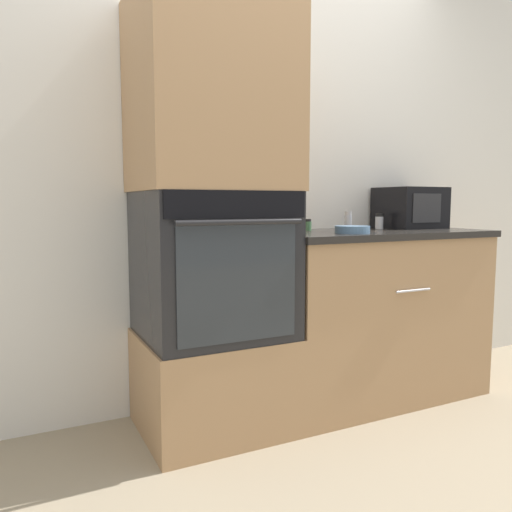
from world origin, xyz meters
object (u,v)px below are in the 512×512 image
object	(u,v)px
microwave	(410,208)
condiment_jar_far	(307,225)
wall_oven	(213,264)
bowl	(352,230)
condiment_jar_mid	(379,221)
knife_block	(285,213)
condiment_jar_near	(348,220)

from	to	relation	value
microwave	condiment_jar_far	bearing A→B (deg)	176.55
wall_oven	condiment_jar_far	xyz separation A→B (m)	(0.63, 0.17, 0.17)
microwave	wall_oven	bearing A→B (deg)	-174.57
wall_oven	bowl	xyz separation A→B (m)	(0.69, -0.15, 0.15)
bowl	condiment_jar_mid	bearing A→B (deg)	34.45
microwave	condiment_jar_mid	size ratio (longest dim) A/B	3.72
knife_block	condiment_jar_far	world-z (taller)	knife_block
bowl	condiment_jar_near	xyz separation A→B (m)	(0.23, 0.34, 0.03)
condiment_jar_near	condiment_jar_far	world-z (taller)	condiment_jar_near
bowl	condiment_jar_far	size ratio (longest dim) A/B	2.75
condiment_jar_near	condiment_jar_mid	xyz separation A→B (m)	(0.18, -0.06, -0.01)
microwave	knife_block	xyz separation A→B (m)	(-0.83, 0.06, -0.03)
wall_oven	microwave	distance (m)	1.36
microwave	bowl	size ratio (longest dim) A/B	1.96
knife_block	condiment_jar_far	bearing A→B (deg)	-9.64
condiment_jar_near	condiment_jar_far	xyz separation A→B (m)	(-0.29, -0.02, -0.02)
knife_block	bowl	world-z (taller)	knife_block
knife_block	microwave	bearing A→B (deg)	-4.40
wall_oven	knife_block	bearing A→B (deg)	20.90
microwave	bowl	bearing A→B (deg)	-156.30
wall_oven	bowl	world-z (taller)	wall_oven
bowl	condiment_jar_near	size ratio (longest dim) A/B	1.67
bowl	condiment_jar_mid	world-z (taller)	condiment_jar_mid
wall_oven	microwave	bearing A→B (deg)	5.43
microwave	knife_block	bearing A→B (deg)	175.60
condiment_jar_far	condiment_jar_mid	bearing A→B (deg)	-5.40
wall_oven	microwave	size ratio (longest dim) A/B	1.97
microwave	condiment_jar_near	world-z (taller)	microwave
wall_oven	condiment_jar_far	world-z (taller)	wall_oven
bowl	condiment_jar_mid	distance (m)	0.49
condiment_jar_near	condiment_jar_far	distance (m)	0.30
bowl	condiment_jar_far	xyz separation A→B (m)	(-0.07, 0.32, 0.01)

